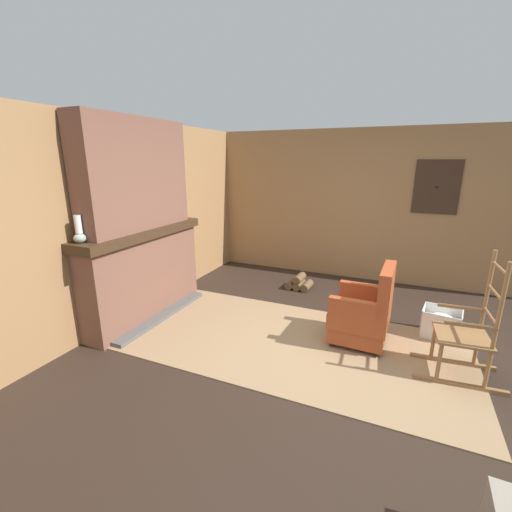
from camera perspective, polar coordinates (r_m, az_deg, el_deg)
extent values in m
plane|color=#2D2119|center=(3.99, 12.77, -15.81)|extent=(14.00, 14.00, 0.00)
cube|color=#9E7247|center=(4.79, -20.69, 5.41)|extent=(0.06, 6.06, 2.58)
cube|color=#9E7247|center=(6.21, 18.49, 7.77)|extent=(6.06, 0.06, 2.58)
cube|color=#382619|center=(6.12, 27.89, 10.13)|extent=(0.65, 0.02, 0.83)
cube|color=silver|center=(6.13, 27.89, 10.14)|extent=(0.61, 0.01, 0.79)
cube|color=#382619|center=(6.12, 27.90, 10.13)|extent=(0.02, 0.02, 0.79)
cube|color=#382619|center=(6.12, 27.90, 10.13)|extent=(0.61, 0.02, 0.02)
cube|color=brown|center=(4.82, -18.04, -3.36)|extent=(0.36, 1.89, 1.10)
cube|color=black|center=(4.77, -16.64, -4.99)|extent=(0.08, 0.98, 0.62)
cube|color=#565451|center=(4.85, -15.16, -9.62)|extent=(0.16, 1.70, 0.06)
cube|color=#3D2819|center=(4.67, -18.66, 3.69)|extent=(0.46, 1.99, 0.11)
cube|color=brown|center=(4.58, -19.47, 12.63)|extent=(0.32, 1.66, 1.35)
cube|color=#997A56|center=(4.15, 5.80, -14.04)|extent=(3.89, 1.95, 0.01)
cube|color=#A84723|center=(4.25, 16.76, -11.29)|extent=(0.62, 0.63, 0.24)
cube|color=#A84723|center=(4.19, 16.92, -9.45)|extent=(0.65, 0.67, 0.18)
cube|color=#A84723|center=(4.03, 20.90, -5.37)|extent=(0.14, 0.65, 0.53)
cube|color=#A84723|center=(3.86, 16.18, -8.50)|extent=(0.57, 0.11, 0.20)
cube|color=#A84723|center=(4.37, 17.45, -5.70)|extent=(0.57, 0.11, 0.20)
cylinder|color=#332319|center=(4.13, 12.44, -14.15)|extent=(0.05, 0.05, 0.06)
cylinder|color=#332319|center=(4.58, 13.99, -11.12)|extent=(0.05, 0.05, 0.06)
cylinder|color=#332319|center=(4.07, 19.58, -15.21)|extent=(0.05, 0.05, 0.06)
cylinder|color=#332319|center=(4.53, 20.36, -12.02)|extent=(0.05, 0.05, 0.06)
cube|color=olive|center=(3.94, 30.78, -17.97)|extent=(0.80, 0.09, 0.04)
cube|color=olive|center=(4.28, 29.80, -15.05)|extent=(0.80, 0.09, 0.04)
cylinder|color=olive|center=(3.79, 28.22, -15.20)|extent=(0.04, 0.04, 0.38)
cylinder|color=olive|center=(4.14, 27.46, -12.40)|extent=(0.04, 0.04, 0.38)
cylinder|color=olive|center=(3.88, 34.18, -15.39)|extent=(0.04, 0.04, 0.38)
cylinder|color=olive|center=(4.23, 32.87, -12.66)|extent=(0.04, 0.04, 0.38)
cube|color=olive|center=(3.92, 31.10, -11.30)|extent=(0.50, 0.51, 0.02)
cylinder|color=olive|center=(3.63, 35.64, -7.09)|extent=(0.04, 0.04, 0.83)
cylinder|color=olive|center=(4.00, 34.15, -4.95)|extent=(0.04, 0.04, 0.83)
cylinder|color=olive|center=(3.87, 34.47, -8.27)|extent=(0.05, 0.39, 0.03)
cylinder|color=olive|center=(3.80, 35.01, -5.03)|extent=(0.05, 0.39, 0.03)
cylinder|color=olive|center=(3.73, 35.57, -1.67)|extent=(0.05, 0.39, 0.03)
cube|color=olive|center=(3.65, 32.14, -9.76)|extent=(0.42, 0.07, 0.02)
cube|color=olive|center=(4.02, 30.99, -7.37)|extent=(0.42, 0.07, 0.02)
cylinder|color=brown|center=(5.79, 5.96, -4.56)|extent=(0.14, 0.33, 0.13)
cylinder|color=brown|center=(5.74, 7.21, -4.75)|extent=(0.14, 0.33, 0.13)
cylinder|color=brown|center=(5.71, 8.47, -4.94)|extent=(0.14, 0.33, 0.13)
cylinder|color=brown|center=(5.71, 7.25, -3.69)|extent=(0.14, 0.33, 0.13)
cube|color=white|center=(4.80, 28.19, -11.65)|extent=(0.47, 0.42, 0.01)
cube|color=white|center=(4.73, 30.93, -10.21)|extent=(0.07, 0.35, 0.35)
cube|color=white|center=(4.74, 25.98, -9.46)|extent=(0.07, 0.35, 0.35)
cube|color=white|center=(4.89, 28.62, -9.05)|extent=(0.42, 0.08, 0.35)
cube|color=white|center=(4.57, 28.27, -10.69)|extent=(0.42, 0.08, 0.35)
ellipsoid|color=white|center=(4.72, 28.48, -9.65)|extent=(0.38, 0.33, 0.21)
ellipsoid|color=#99B29E|center=(4.09, -27.28, 2.67)|extent=(0.13, 0.13, 0.10)
cylinder|color=white|center=(4.06, -27.54, 4.71)|extent=(0.07, 0.07, 0.19)
cube|color=brown|center=(4.97, -15.94, 6.19)|extent=(0.16, 0.22, 0.16)
cube|color=silver|center=(4.92, -15.18, 6.24)|extent=(0.01, 0.04, 0.02)
cylinder|color=#336093|center=(4.59, -20.31, 5.87)|extent=(0.07, 0.29, 0.29)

